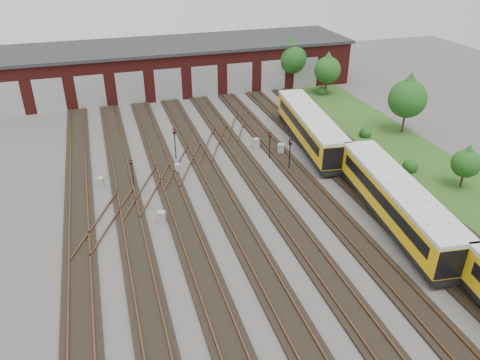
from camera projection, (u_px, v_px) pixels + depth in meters
name	position (u px, v px, depth m)	size (l,w,h in m)	color
ground	(272.00, 239.00, 35.58)	(120.00, 120.00, 0.00)	#4E4B48
track_network	(267.00, 234.00, 35.98)	(30.40, 70.00, 0.33)	black
maintenance_shed	(175.00, 65.00, 67.56)	(51.00, 12.50, 6.35)	#561715
grass_verge	(408.00, 153.00, 48.93)	(8.00, 55.00, 0.05)	#2D531B
metro_train	(397.00, 201.00, 36.51)	(4.89, 48.31, 3.32)	black
signal_mast_0	(132.00, 169.00, 41.98)	(0.24, 0.22, 2.64)	black
signal_mast_1	(175.00, 140.00, 46.90)	(0.30, 0.28, 3.23)	black
signal_mast_2	(290.00, 150.00, 44.69)	(0.29, 0.27, 3.20)	black
signal_mast_3	(270.00, 142.00, 47.03)	(0.24, 0.22, 2.81)	black
relay_cabinet_0	(162.00, 217.00, 37.30)	(0.60, 0.50, 1.01)	#9A9D9F
relay_cabinet_1	(101.00, 182.00, 42.44)	(0.55, 0.46, 0.91)	#9A9D9F
relay_cabinet_2	(178.00, 168.00, 45.02)	(0.51, 0.43, 0.86)	#9A9D9F
relay_cabinet_3	(281.00, 149.00, 48.63)	(0.65, 0.54, 1.08)	#9A9D9F
relay_cabinet_4	(256.00, 143.00, 49.88)	(0.64, 0.53, 1.07)	#9A9D9F
tree_0	(291.00, 54.00, 66.81)	(4.53, 4.53, 7.50)	#362B18
tree_1	(328.00, 67.00, 64.28)	(3.66, 3.66, 6.06)	#362B18
tree_2	(408.00, 94.00, 51.79)	(4.26, 4.26, 7.05)	#362B18
tree_3	(467.00, 160.00, 41.29)	(2.57, 2.57, 4.26)	#362B18
bush_0	(411.00, 164.00, 45.04)	(1.50, 1.50, 1.50)	#1A4714
bush_1	(366.00, 131.00, 52.44)	(1.35, 1.35, 1.35)	#1A4714
bush_2	(322.00, 90.00, 65.75)	(1.34, 1.34, 1.34)	#1A4714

